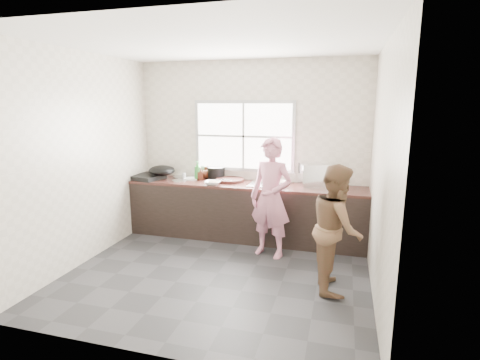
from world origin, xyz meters
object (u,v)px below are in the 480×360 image
(glass_jar, at_px, (184,176))
(dish_rack, at_px, (315,175))
(person_side, at_px, (337,228))
(bowl_crabs, at_px, (277,184))
(pot_lid_right, at_px, (181,177))
(bowl_mince, at_px, (213,183))
(woman, at_px, (271,202))
(bottle_green, at_px, (198,170))
(black_pot, at_px, (216,173))
(bottle_brown_tall, at_px, (201,174))
(pot_lid_left, at_px, (180,180))
(burner, at_px, (147,177))
(bowl_held, at_px, (275,187))
(cutting_board, at_px, (230,180))
(plate_food, at_px, (191,179))
(wok, at_px, (162,171))
(bottle_brown_short, at_px, (206,173))

(glass_jar, relative_size, dish_rack, 0.20)
(person_side, relative_size, bowl_crabs, 6.70)
(pot_lid_right, bearing_deg, bowl_mince, -31.13)
(woman, distance_m, person_side, 1.14)
(woman, xyz_separation_m, bottle_green, (-1.31, 0.65, 0.25))
(black_pot, xyz_separation_m, bottle_brown_tall, (-0.21, -0.14, -0.01))
(dish_rack, bearing_deg, pot_lid_left, 165.94)
(person_side, relative_size, pot_lid_left, 5.61)
(woman, height_order, bowl_crabs, woman)
(person_side, bearing_deg, woman, 42.19)
(person_side, relative_size, black_pot, 5.36)
(bowl_crabs, xyz_separation_m, glass_jar, (-1.55, 0.17, 0.01))
(glass_jar, height_order, burner, glass_jar)
(bowl_crabs, distance_m, dish_rack, 0.58)
(bowl_held, height_order, pot_lid_left, bowl_held)
(person_side, xyz_separation_m, bowl_mince, (-1.83, 1.07, 0.18))
(woman, relative_size, pot_lid_right, 5.61)
(bowl_mince, bearing_deg, dish_rack, 14.27)
(cutting_board, xyz_separation_m, plate_food, (-0.65, -0.01, -0.01))
(wok, bearing_deg, black_pot, 16.57)
(plate_food, xyz_separation_m, bottle_green, (0.11, 0.00, 0.14))
(cutting_board, relative_size, bottle_green, 1.49)
(bottle_brown_short, relative_size, pot_lid_left, 0.71)
(cutting_board, xyz_separation_m, bowl_mince, (-0.17, -0.31, 0.01))
(burner, bearing_deg, pot_lid_right, 31.94)
(wok, bearing_deg, burner, -165.71)
(bowl_crabs, distance_m, bottle_brown_tall, 1.26)
(black_pot, distance_m, glass_jar, 0.52)
(bowl_held, bearing_deg, black_pot, 157.05)
(pot_lid_right, bearing_deg, bowl_crabs, -9.16)
(bowl_mince, height_order, burner, burner)
(glass_jar, distance_m, dish_rack, 2.08)
(person_side, distance_m, black_pot, 2.46)
(person_side, distance_m, bottle_brown_short, 2.60)
(bottle_brown_short, bearing_deg, glass_jar, -161.35)
(person_side, height_order, bottle_green, person_side)
(black_pot, bearing_deg, bottle_brown_short, 180.00)
(bowl_mince, bearing_deg, cutting_board, 60.95)
(bottle_brown_short, bearing_deg, bowl_held, -19.88)
(person_side, relative_size, dish_rack, 3.29)
(pot_lid_right, bearing_deg, bottle_brown_short, 2.40)
(bottle_green, bearing_deg, dish_rack, 2.02)
(burner, bearing_deg, black_pot, 16.09)
(cutting_board, bearing_deg, burner, -172.40)
(glass_jar, bearing_deg, black_pot, 12.38)
(plate_food, height_order, bottle_brown_short, bottle_brown_short)
(bottle_brown_tall, relative_size, pot_lid_right, 0.67)
(cutting_board, relative_size, bottle_brown_tall, 2.46)
(plate_food, relative_size, dish_rack, 0.57)
(woman, relative_size, bowl_mince, 6.33)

